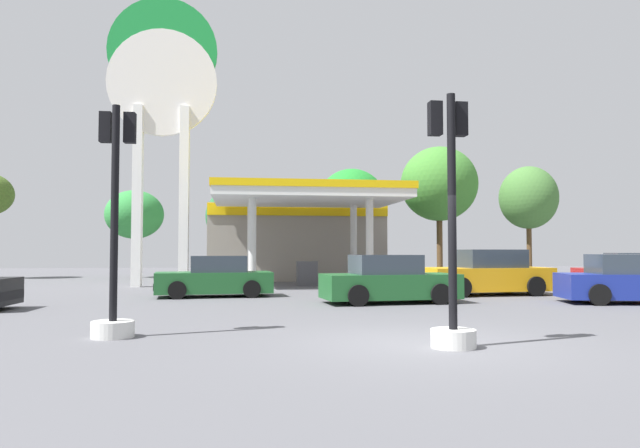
% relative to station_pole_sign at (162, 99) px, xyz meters
% --- Properties ---
extents(ground_plane, '(90.00, 90.00, 0.00)m').
position_rel_station_pole_sign_xyz_m(ground_plane, '(6.51, -16.47, -8.26)').
color(ground_plane, '#56565B').
rests_on(ground_plane, ground).
extents(gas_station, '(9.20, 12.77, 4.41)m').
position_rel_station_pole_sign_xyz_m(gas_station, '(6.42, 5.30, -5.99)').
color(gas_station, gray).
rests_on(gas_station, ground).
extents(station_pole_sign, '(4.78, 0.56, 12.84)m').
position_rel_station_pole_sign_xyz_m(station_pole_sign, '(0.00, 0.00, 0.00)').
color(station_pole_sign, white).
rests_on(station_pole_sign, ground).
extents(car_0, '(4.66, 2.36, 1.62)m').
position_rel_station_pole_sign_xyz_m(car_0, '(12.16, -6.34, -7.53)').
color(car_0, black).
rests_on(car_0, ground).
extents(car_1, '(4.05, 2.06, 1.40)m').
position_rel_station_pole_sign_xyz_m(car_1, '(2.59, -5.83, -7.63)').
color(car_1, black).
rests_on(car_1, ground).
extents(car_3, '(4.20, 2.14, 1.45)m').
position_rel_station_pole_sign_xyz_m(car_3, '(7.91, -8.96, -7.60)').
color(car_3, black).
rests_on(car_3, ground).
extents(car_4, '(4.46, 2.74, 1.49)m').
position_rel_station_pole_sign_xyz_m(car_4, '(18.47, -5.62, -7.59)').
color(car_4, black).
rests_on(car_4, ground).
extents(car_5, '(4.38, 2.57, 1.47)m').
position_rel_station_pole_sign_xyz_m(car_5, '(15.09, -10.07, -7.60)').
color(car_5, black).
rests_on(car_5, ground).
extents(traffic_signal_0, '(0.74, 0.74, 4.20)m').
position_rel_station_pole_sign_xyz_m(traffic_signal_0, '(6.90, -16.91, -6.78)').
color(traffic_signal_0, silver).
rests_on(traffic_signal_0, ground).
extents(traffic_signal_1, '(0.77, 0.77, 4.28)m').
position_rel_station_pole_sign_xyz_m(traffic_signal_1, '(1.14, -15.00, -6.81)').
color(traffic_signal_1, silver).
rests_on(traffic_signal_1, ground).
extents(tree_1, '(3.35, 3.35, 5.09)m').
position_rel_station_pole_sign_xyz_m(tree_1, '(-2.65, 8.84, -4.61)').
color(tree_1, brown).
rests_on(tree_1, ground).
extents(tree_2, '(3.07, 3.07, 5.21)m').
position_rel_station_pole_sign_xyz_m(tree_2, '(2.97, 8.50, -4.67)').
color(tree_2, brown).
rests_on(tree_2, ground).
extents(tree_3, '(4.41, 4.41, 6.66)m').
position_rel_station_pole_sign_xyz_m(tree_3, '(10.34, 9.32, -3.88)').
color(tree_3, brown).
rests_on(tree_3, ground).
extents(tree_4, '(4.79, 4.79, 8.09)m').
position_rel_station_pole_sign_xyz_m(tree_4, '(15.82, 8.80, -2.53)').
color(tree_4, brown).
rests_on(tree_4, ground).
extents(tree_5, '(3.63, 3.63, 6.89)m').
position_rel_station_pole_sign_xyz_m(tree_5, '(21.51, 8.30, -3.37)').
color(tree_5, brown).
rests_on(tree_5, ground).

